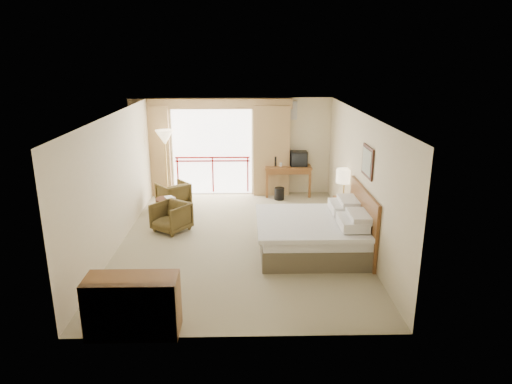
{
  "coord_description": "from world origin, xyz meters",
  "views": [
    {
      "loc": [
        0.15,
        -9.07,
        3.82
      ],
      "look_at": [
        0.36,
        0.4,
        0.95
      ],
      "focal_mm": 32.0,
      "sensor_mm": 36.0,
      "label": 1
    }
  ],
  "objects_px": {
    "floor_lamp": "(165,140)",
    "dresser": "(133,306)",
    "desk": "(288,172)",
    "side_table": "(166,205)",
    "nightstand": "(343,211)",
    "table_lamp": "(344,176)",
    "armchair_far": "(174,207)",
    "tv": "(299,159)",
    "wastebasket": "(279,194)",
    "armchair_near": "(172,231)",
    "bed": "(314,234)"
  },
  "relations": [
    {
      "from": "desk",
      "to": "side_table",
      "type": "height_order",
      "value": "desk"
    },
    {
      "from": "bed",
      "to": "wastebasket",
      "type": "relative_size",
      "value": 6.38
    },
    {
      "from": "tv",
      "to": "armchair_far",
      "type": "distance_m",
      "value": 3.66
    },
    {
      "from": "desk",
      "to": "side_table",
      "type": "xyz_separation_m",
      "value": [
        -3.09,
        -2.01,
        -0.3
      ]
    },
    {
      "from": "nightstand",
      "to": "table_lamp",
      "type": "xyz_separation_m",
      "value": [
        0.0,
        0.05,
        0.83
      ]
    },
    {
      "from": "table_lamp",
      "to": "wastebasket",
      "type": "distance_m",
      "value": 2.47
    },
    {
      "from": "table_lamp",
      "to": "bed",
      "type": "bearing_deg",
      "value": -119.51
    },
    {
      "from": "nightstand",
      "to": "dresser",
      "type": "bearing_deg",
      "value": -129.48
    },
    {
      "from": "desk",
      "to": "armchair_near",
      "type": "height_order",
      "value": "desk"
    },
    {
      "from": "bed",
      "to": "side_table",
      "type": "bearing_deg",
      "value": 149.6
    },
    {
      "from": "side_table",
      "to": "dresser",
      "type": "xyz_separation_m",
      "value": [
        0.32,
        -4.68,
        0.07
      ]
    },
    {
      "from": "wastebasket",
      "to": "armchair_near",
      "type": "distance_m",
      "value": 3.44
    },
    {
      "from": "wastebasket",
      "to": "desk",
      "type": "bearing_deg",
      "value": 62.44
    },
    {
      "from": "floor_lamp",
      "to": "nightstand",
      "type": "bearing_deg",
      "value": -24.43
    },
    {
      "from": "desk",
      "to": "armchair_near",
      "type": "relative_size",
      "value": 1.79
    },
    {
      "from": "nightstand",
      "to": "desk",
      "type": "distance_m",
      "value": 2.64
    },
    {
      "from": "wastebasket",
      "to": "floor_lamp",
      "type": "bearing_deg",
      "value": 177.62
    },
    {
      "from": "nightstand",
      "to": "side_table",
      "type": "xyz_separation_m",
      "value": [
        -4.19,
        0.37,
        0.06
      ]
    },
    {
      "from": "tv",
      "to": "wastebasket",
      "type": "xyz_separation_m",
      "value": [
        -0.56,
        -0.44,
        -0.88
      ]
    },
    {
      "from": "floor_lamp",
      "to": "table_lamp",
      "type": "bearing_deg",
      "value": -23.89
    },
    {
      "from": "tv",
      "to": "dresser",
      "type": "distance_m",
      "value": 7.34
    },
    {
      "from": "desk",
      "to": "table_lamp",
      "type": "bearing_deg",
      "value": -63.57
    },
    {
      "from": "table_lamp",
      "to": "side_table",
      "type": "height_order",
      "value": "table_lamp"
    },
    {
      "from": "table_lamp",
      "to": "desk",
      "type": "xyz_separation_m",
      "value": [
        -1.1,
        2.33,
        -0.47
      ]
    },
    {
      "from": "armchair_near",
      "to": "bed",
      "type": "bearing_deg",
      "value": 16.06
    },
    {
      "from": "armchair_far",
      "to": "tv",
      "type": "bearing_deg",
      "value": 159.77
    },
    {
      "from": "desk",
      "to": "tv",
      "type": "distance_m",
      "value": 0.5
    },
    {
      "from": "armchair_far",
      "to": "side_table",
      "type": "height_order",
      "value": "side_table"
    },
    {
      "from": "nightstand",
      "to": "tv",
      "type": "height_order",
      "value": "tv"
    },
    {
      "from": "side_table",
      "to": "table_lamp",
      "type": "bearing_deg",
      "value": -4.32
    },
    {
      "from": "desk",
      "to": "dresser",
      "type": "relative_size",
      "value": 1.0
    },
    {
      "from": "table_lamp",
      "to": "armchair_far",
      "type": "distance_m",
      "value": 4.49
    },
    {
      "from": "bed",
      "to": "dresser",
      "type": "xyz_separation_m",
      "value": [
        -2.96,
        -2.76,
        0.05
      ]
    },
    {
      "from": "armchair_far",
      "to": "dresser",
      "type": "bearing_deg",
      "value": 56.03
    },
    {
      "from": "armchair_near",
      "to": "armchair_far",
      "type": "bearing_deg",
      "value": 134.29
    },
    {
      "from": "table_lamp",
      "to": "armchair_far",
      "type": "height_order",
      "value": "table_lamp"
    },
    {
      "from": "floor_lamp",
      "to": "dresser",
      "type": "height_order",
      "value": "floor_lamp"
    },
    {
      "from": "floor_lamp",
      "to": "armchair_near",
      "type": "bearing_deg",
      "value": -78.87
    },
    {
      "from": "bed",
      "to": "table_lamp",
      "type": "xyz_separation_m",
      "value": [
        0.91,
        1.61,
        0.75
      ]
    },
    {
      "from": "tv",
      "to": "wastebasket",
      "type": "height_order",
      "value": "tv"
    },
    {
      "from": "nightstand",
      "to": "table_lamp",
      "type": "relative_size",
      "value": 0.91
    },
    {
      "from": "side_table",
      "to": "bed",
      "type": "bearing_deg",
      "value": -30.4
    },
    {
      "from": "bed",
      "to": "nightstand",
      "type": "height_order",
      "value": "bed"
    },
    {
      "from": "desk",
      "to": "nightstand",
      "type": "bearing_deg",
      "value": -64.04
    },
    {
      "from": "side_table",
      "to": "tv",
      "type": "bearing_deg",
      "value": 29.9
    },
    {
      "from": "table_lamp",
      "to": "side_table",
      "type": "xyz_separation_m",
      "value": [
        -4.19,
        0.32,
        -0.77
      ]
    },
    {
      "from": "nightstand",
      "to": "tv",
      "type": "xyz_separation_m",
      "value": [
        -0.8,
        2.32,
        0.74
      ]
    },
    {
      "from": "desk",
      "to": "bed",
      "type": "bearing_deg",
      "value": -86.06
    },
    {
      "from": "armchair_near",
      "to": "table_lamp",
      "type": "bearing_deg",
      "value": 43.44
    },
    {
      "from": "floor_lamp",
      "to": "dresser",
      "type": "distance_m",
      "value": 6.46
    }
  ]
}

